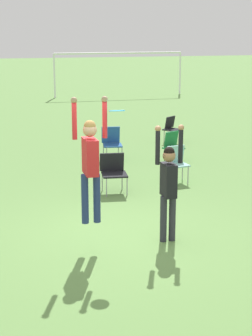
{
  "coord_description": "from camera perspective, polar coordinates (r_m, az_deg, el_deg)",
  "views": [
    {
      "loc": [
        -2.21,
        -9.17,
        3.68
      ],
      "look_at": [
        0.12,
        -0.04,
        1.3
      ],
      "focal_mm": 60.0,
      "sensor_mm": 36.0,
      "label": 1
    }
  ],
  "objects": [
    {
      "name": "person_defending",
      "position": [
        9.7,
        4.35,
        -1.34
      ],
      "size": [
        0.51,
        0.37,
        2.07
      ],
      "rotation": [
        0.0,
        0.0,
        -1.55
      ],
      "color": "#2D2D38",
      "rests_on": "ground_plane"
    },
    {
      "name": "camping_chair_5",
      "position": [
        15.92,
        -1.46,
        2.78
      ],
      "size": [
        0.58,
        0.63,
        0.93
      ],
      "rotation": [
        0.0,
        0.0,
        3.0
      ],
      "color": "gray",
      "rests_on": "ground_plane"
    },
    {
      "name": "soccer_goal",
      "position": [
        30.75,
        -0.73,
        10.75
      ],
      "size": [
        7.1,
        0.1,
        2.35
      ],
      "color": "white",
      "rests_on": "ground_plane"
    },
    {
      "name": "camping_chair_2",
      "position": [
        18.33,
        4.61,
        4.18
      ],
      "size": [
        0.66,
        0.73,
        0.84
      ],
      "rotation": [
        0.0,
        0.0,
        3.8
      ],
      "color": "gray",
      "rests_on": "ground_plane"
    },
    {
      "name": "person_jumping",
      "position": [
        9.21,
        -3.65,
        1.09
      ],
      "size": [
        0.6,
        0.45,
        2.13
      ],
      "rotation": [
        0.0,
        0.0,
        1.59
      ],
      "color": "navy",
      "rests_on": "ground_plane"
    },
    {
      "name": "camping_chair_3",
      "position": [
        15.85,
        4.75,
        2.42
      ],
      "size": [
        0.62,
        0.67,
        0.82
      ],
      "rotation": [
        0.0,
        0.0,
        3.57
      ],
      "color": "gray",
      "rests_on": "ground_plane"
    },
    {
      "name": "camping_chair_1",
      "position": [
        12.75,
        -1.29,
        -0.17
      ],
      "size": [
        0.61,
        0.65,
        0.88
      ],
      "rotation": [
        0.0,
        0.0,
        3.04
      ],
      "color": "gray",
      "rests_on": "ground_plane"
    },
    {
      "name": "frisbee",
      "position": [
        9.14,
        -0.92,
        5.84
      ],
      "size": [
        0.26,
        0.26,
        0.05
      ],
      "color": "#2D9EDB"
    },
    {
      "name": "ground_plane",
      "position": [
        10.13,
        -0.73,
        -7.14
      ],
      "size": [
        120.0,
        120.0,
        0.0
      ],
      "primitive_type": "plane",
      "color": "#608C47"
    },
    {
      "name": "camping_chair_4",
      "position": [
        13.65,
        5.16,
        0.77
      ],
      "size": [
        0.53,
        0.56,
        0.88
      ],
      "rotation": [
        0.0,
        0.0,
        3.29
      ],
      "color": "gray",
      "rests_on": "ground_plane"
    }
  ]
}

